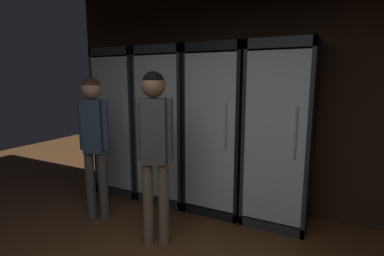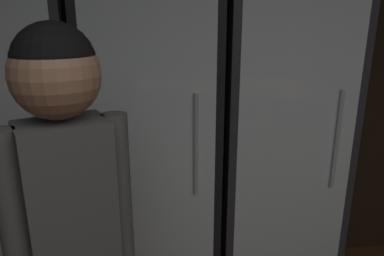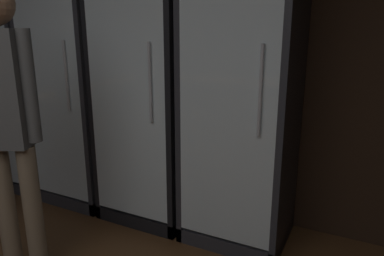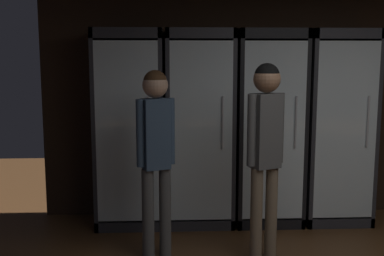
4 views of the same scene
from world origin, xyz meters
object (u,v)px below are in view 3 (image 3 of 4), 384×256
at_px(cooler_center, 152,92).
at_px(cooler_right, 244,99).
at_px(cooler_far_left, 21,80).
at_px(cooler_left, 80,84).
at_px(shopper_far, 4,101).

distance_m(cooler_center, cooler_right, 0.71).
bearing_deg(cooler_far_left, cooler_left, -0.01).
bearing_deg(cooler_center, cooler_far_left, -179.99).
bearing_deg(cooler_left, cooler_far_left, 179.99).
bearing_deg(shopper_far, cooler_center, 77.27).
bearing_deg(shopper_far, cooler_far_left, 138.94).
bearing_deg(cooler_left, cooler_center, 0.03).
height_order(cooler_center, cooler_right, same).
xyz_separation_m(cooler_center, cooler_right, (0.71, -0.00, 0.01)).
height_order(cooler_left, cooler_center, same).
distance_m(cooler_left, cooler_right, 1.41).
distance_m(cooler_far_left, cooler_left, 0.71).
bearing_deg(cooler_left, cooler_right, -0.05).
bearing_deg(cooler_far_left, cooler_center, 0.01).
relative_size(cooler_left, shopper_far, 1.19).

